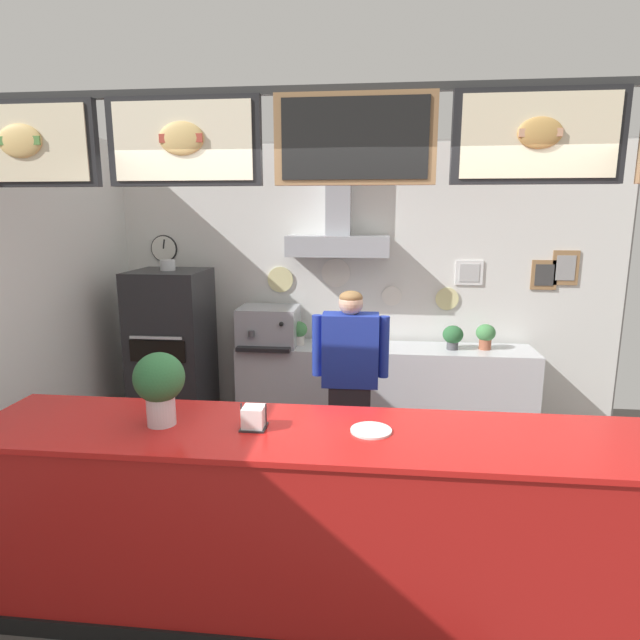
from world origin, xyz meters
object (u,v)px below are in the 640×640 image
Objects in this scene: espresso_machine at (269,326)px; basil_vase at (159,384)px; potted_rosemary at (486,335)px; napkin_holder at (254,418)px; pizza_oven at (173,355)px; potted_thyme at (453,336)px; potted_basil at (298,332)px; condiment_plate at (371,430)px; shop_worker at (350,388)px.

basil_vase is at bearing -92.00° from espresso_machine.
espresso_machine reaches higher than potted_rosemary.
espresso_machine is 2.47m from napkin_holder.
pizza_oven is 12.49× the size of napkin_holder.
potted_rosemary is at bearing 1.19° from espresso_machine.
potted_basil reaches higher than potted_thyme.
condiment_plate is 1.55× the size of napkin_holder.
pizza_oven is at bearing -27.86° from shop_worker.
pizza_oven reaches higher than potted_basil.
basil_vase is 0.53m from napkin_holder.
condiment_plate is at bearing 96.78° from shop_worker.
condiment_plate is at bearing -107.43° from potted_thyme.
shop_worker is at bearing -53.02° from espresso_machine.
pizza_oven reaches higher than potted_rosemary.
potted_rosemary is at bearing 66.42° from condiment_plate.
potted_rosemary is 2.68m from condiment_plate.
potted_thyme is at bearing 52.33° from basil_vase.
potted_basil is 1.69× the size of napkin_holder.
basil_vase is at bearing -131.55° from potted_rosemary.
condiment_plate is at bearing 1.13° from basil_vase.
condiment_plate is (0.75, -2.44, 0.04)m from potted_basil.
shop_worker is at bearing 70.78° from napkin_holder.
potted_thyme is 1.51m from potted_basil.
shop_worker is (1.77, -0.90, 0.04)m from pizza_oven.
condiment_plate is at bearing -66.70° from espresso_machine.
potted_basil is 2.55m from condiment_plate.
shop_worker is 6.58× the size of potted_rosemary.
condiment_plate is (0.17, -1.26, 0.20)m from shop_worker.
condiment_plate is (-0.76, -2.42, 0.04)m from potted_thyme.
basil_vase reaches higher than condiment_plate.
potted_rosemary is 1.75× the size of napkin_holder.
napkin_holder is (0.51, 0.00, -0.17)m from basil_vase.
shop_worker reaches higher than napkin_holder.
espresso_machine is (0.90, 0.26, 0.25)m from pizza_oven.
potted_thyme is at bearing -172.87° from potted_rosemary.
basil_vase is (-2.20, -2.48, 0.25)m from potted_rosemary.
pizza_oven is 1.98m from shop_worker.
basil_vase is (0.81, -2.18, 0.46)m from pizza_oven.
potted_basil is 0.60× the size of basil_vase.
espresso_machine is (-0.87, 1.15, 0.21)m from shop_worker.
basil_vase is at bearing 52.41° from shop_worker.
potted_rosemary is (3.01, 0.30, 0.20)m from pizza_oven.
napkin_holder is (-1.38, -2.44, 0.09)m from potted_thyme.
basil_vase is (-0.95, -1.28, 0.42)m from shop_worker.
shop_worker is 1.32m from potted_basil.
espresso_machine is 2.63m from condiment_plate.
condiment_plate is (1.94, -2.16, 0.24)m from pizza_oven.
potted_basil is at bearing 5.17° from espresso_machine.
potted_rosemary is (1.24, 1.20, 0.17)m from shop_worker.
potted_thyme is at bearing -129.76° from shop_worker.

